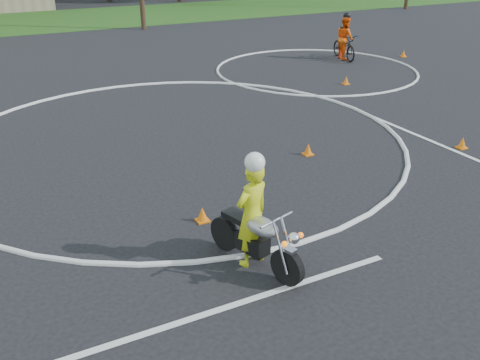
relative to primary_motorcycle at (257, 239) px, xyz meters
name	(u,v)px	position (x,y,z in m)	size (l,w,h in m)	color
ground	(225,181)	(0.99, 3.24, -0.52)	(120.00, 120.00, 0.00)	black
grass_strip	(38,21)	(0.99, 30.24, -0.51)	(120.00, 10.00, 0.02)	#1E4714
course_markings	(226,114)	(3.16, 7.60, -0.51)	(19.05, 19.05, 0.12)	silver
primary_motorcycle	(257,239)	(0.00, 0.00, 0.00)	(0.83, 1.99, 1.08)	black
rider_primary_grp	(252,212)	(-0.01, 0.13, 0.44)	(0.76, 0.61, 2.00)	#CAD616
rider_second_grp	(345,43)	(11.29, 12.42, 0.18)	(1.14, 2.17, 1.99)	black
traffic_cones	(349,109)	(6.56, 5.97, -0.39)	(22.25, 9.97, 0.30)	orange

